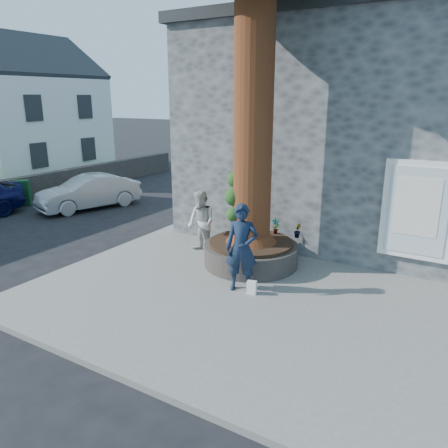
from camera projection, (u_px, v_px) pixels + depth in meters
The scene contains 15 objects.
ground at pixel (176, 291), 9.59m from camera, with size 120.00×120.00×0.00m, color black.
pavement at pixel (258, 287), 9.66m from camera, with size 9.00×8.00×0.12m, color slate.
yellow_line at pixel (109, 253), 11.91m from camera, with size 0.10×30.00×0.01m, color yellow.
stone_shop at pixel (380, 129), 13.40m from camera, with size 10.30×8.30×6.30m.
planter at pixel (251, 253), 10.72m from camera, with size 2.30×2.30×0.60m.
cottage_far at pixel (16, 103), 23.24m from camera, with size 7.30×7.40×8.75m.
man at pixel (242, 248), 9.13m from camera, with size 0.69×0.45×1.88m, color #131F35.
woman at pixel (201, 223), 11.36m from camera, with size 0.81×0.63×1.67m, color beige.
shopping_bag at pixel (252, 287), 9.15m from camera, with size 0.20×0.12×0.28m, color white.
car_silver at pixel (89, 192), 16.53m from camera, with size 1.33×3.82×1.26m, color #9D9FA4.
a_board_sign at pixel (23, 193), 17.00m from camera, with size 0.55×0.36×1.00m, color #0F391C.
plant_a at pixel (275, 226), 11.16m from camera, with size 0.21×0.15×0.41m, color gray.
plant_b at pixel (297, 231), 10.87m from camera, with size 0.19×0.19×0.35m, color gray.
plant_c at pixel (259, 238), 10.38m from camera, with size 0.18×0.18×0.32m, color gray.
plant_d at pixel (238, 223), 11.72m from camera, with size 0.24×0.21×0.26m, color gray.
Camera 1 is at (5.41, -7.00, 4.11)m, focal length 35.00 mm.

